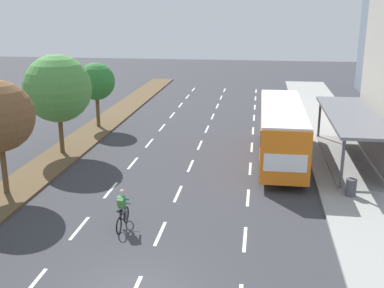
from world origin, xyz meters
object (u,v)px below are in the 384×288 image
Objects in this scene: bus at (281,127)px; median_tree_third at (58,89)px; bus_shelter at (355,133)px; trash_bin at (351,187)px; cyclist at (122,211)px; median_tree_fourth at (96,82)px.

median_tree_third is (-13.65, -0.75, 2.13)m from bus.
trash_bin is (-1.08, -5.67, -1.29)m from bus_shelter.
trash_bin is at bearing -100.76° from bus_shelter.
bus_shelter reaches higher than trash_bin.
bus is at bearing 179.82° from bus_shelter.
cyclist is (-11.21, -10.37, -1.08)m from bus_shelter.
bus_shelter is at bearing 79.24° from trash_bin.
bus_shelter is 0.96× the size of bus.
bus_shelter is 18.10m from median_tree_third.
median_tree_third is 1.26× the size of median_tree_fourth.
bus is 2.31× the size of median_tree_fourth.
bus_shelter is at bearing 42.78° from cyclist.
cyclist is 18.00m from median_tree_fourth.
bus_shelter is at bearing -0.18° from bus.
median_tree_fourth is (-6.67, 16.48, 2.79)m from cyclist.
bus is 1.83× the size of median_tree_third.
cyclist is at bearing -55.08° from median_tree_third.
median_tree_third is 7.26× the size of trash_bin.
bus reaches higher than trash_bin.
cyclist is 2.14× the size of trash_bin.
bus_shelter is 1.76× the size of median_tree_third.
trash_bin is (10.13, 4.69, -0.22)m from cyclist.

